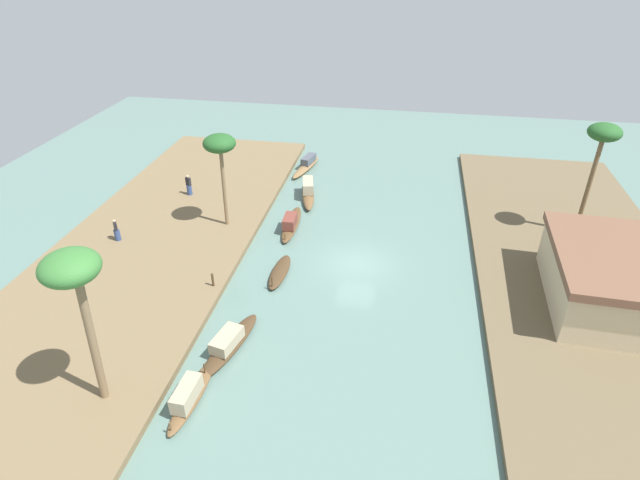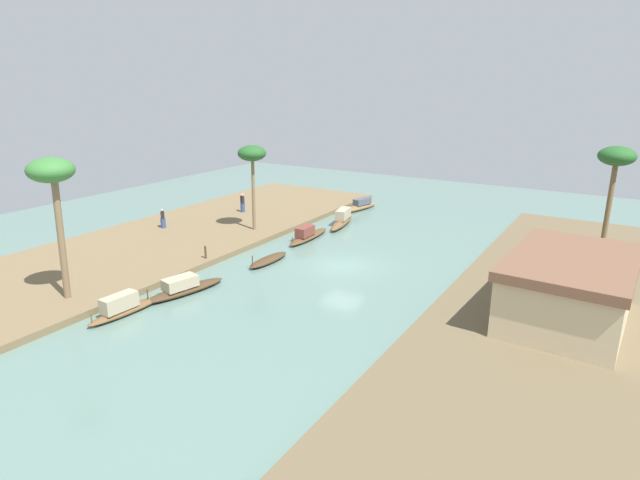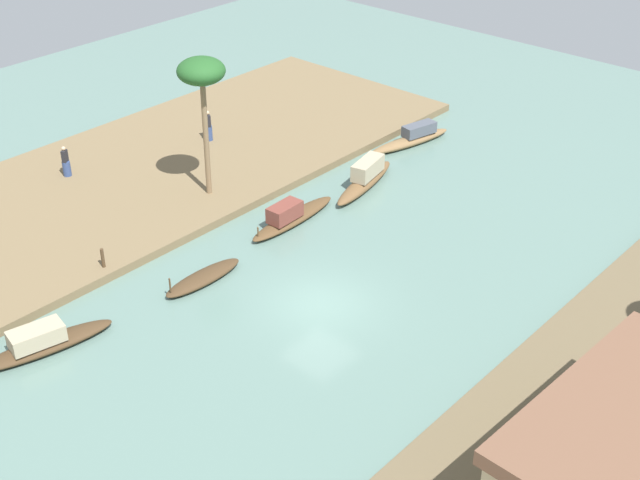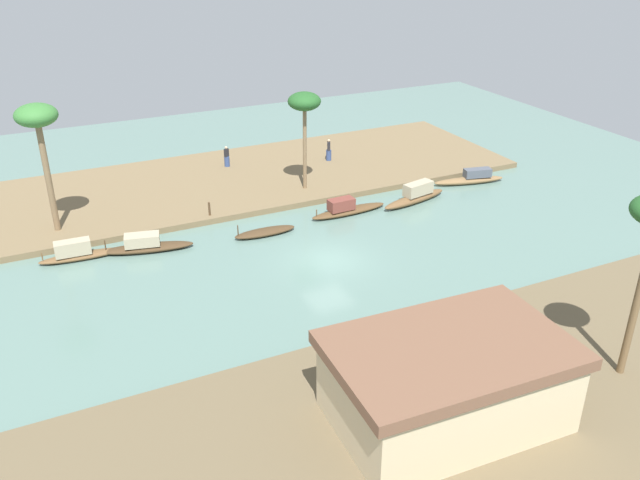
{
  "view_description": "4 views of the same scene",
  "coord_description": "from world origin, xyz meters",
  "views": [
    {
      "loc": [
        27.46,
        2.48,
        18.45
      ],
      "look_at": [
        -1.52,
        -2.7,
        0.65
      ],
      "focal_mm": 28.8,
      "sensor_mm": 36.0,
      "label": 1
    },
    {
      "loc": [
        28.68,
        15.69,
        11.8
      ],
      "look_at": [
        -2.29,
        -3.15,
        0.72
      ],
      "focal_mm": 29.37,
      "sensor_mm": 36.0,
      "label": 2
    },
    {
      "loc": [
        21.1,
        18.77,
        19.85
      ],
      "look_at": [
        -2.25,
        -1.99,
        1.16
      ],
      "focal_mm": 49.1,
      "sensor_mm": 36.0,
      "label": 3
    },
    {
      "loc": [
        14.48,
        29.12,
        17.2
      ],
      "look_at": [
        0.09,
        -0.88,
        0.92
      ],
      "focal_mm": 37.01,
      "sensor_mm": 36.0,
      "label": 4
    }
  ],
  "objects": [
    {
      "name": "riverbank_left",
      "position": [
        0.0,
        -13.85,
        0.19
      ],
      "size": [
        39.64,
        12.73,
        0.39
      ],
      "primitive_type": "cube",
      "color": "brown",
      "rests_on": "ground"
    },
    {
      "name": "person_by_mooring",
      "position": [
        -7.06,
        -14.24,
        1.07
      ],
      "size": [
        0.53,
        0.53,
        1.68
      ],
      "rotation": [
        0.0,
        0.0,
        1.15
      ],
      "color": "#33477A",
      "rests_on": "riverbank_left"
    },
    {
      "name": "sampan_open_hull",
      "position": [
        1.97,
        -4.63,
        0.2
      ],
      "size": [
        3.84,
        1.06,
        0.97
      ],
      "rotation": [
        0.0,
        0.0,
        -0.02
      ],
      "color": "#47331E",
      "rests_on": "river_water"
    },
    {
      "name": "sampan_near_left_bank",
      "position": [
        -3.89,
        -5.24,
        0.39
      ],
      "size": [
        5.36,
        1.21,
        1.15
      ],
      "rotation": [
        0.0,
        0.0,
        0.04
      ],
      "color": "brown",
      "rests_on": "river_water"
    },
    {
      "name": "river_water",
      "position": [
        0.0,
        0.0,
        0.0
      ],
      "size": [
        67.33,
        67.33,
        0.0
      ],
      "primitive_type": "plane",
      "color": "slate",
      "rests_on": "ground"
    },
    {
      "name": "palm_tree_left_near",
      "position": [
        -3.0,
        -9.7,
        6.27
      ],
      "size": [
        2.18,
        2.18,
        6.68
      ],
      "color": "#7F6647",
      "rests_on": "riverbank_left"
    },
    {
      "name": "sampan_downstream_large",
      "position": [
        -9.0,
        -5.01,
        0.51
      ],
      "size": [
        5.43,
        2.03,
        1.36
      ],
      "rotation": [
        0.0,
        0.0,
        0.21
      ],
      "color": "brown",
      "rests_on": "river_water"
    },
    {
      "name": "person_on_near_bank",
      "position": [
        0.44,
        -16.31,
        1.0
      ],
      "size": [
        0.54,
        0.54,
        1.57
      ],
      "rotation": [
        0.0,
        0.0,
        0.52
      ],
      "color": "#33477A",
      "rests_on": "riverbank_left"
    },
    {
      "name": "sampan_midstream",
      "position": [
        -14.55,
        -6.25,
        0.39
      ],
      "size": [
        5.34,
        2.02,
        1.08
      ],
      "rotation": [
        0.0,
        0.0,
        -0.22
      ],
      "color": "brown",
      "rests_on": "river_water"
    },
    {
      "name": "mooring_post",
      "position": [
        4.33,
        -8.08,
        0.82
      ],
      "size": [
        0.14,
        0.14,
        0.87
      ],
      "primitive_type": "cylinder",
      "color": "#4C3823",
      "rests_on": "riverbank_left"
    },
    {
      "name": "sampan_upstream_small",
      "position": [
        8.9,
        -5.56,
        0.39
      ],
      "size": [
        5.3,
        2.19,
        1.07
      ],
      "rotation": [
        0.0,
        0.0,
        -0.22
      ],
      "color": "#47331E",
      "rests_on": "river_water"
    }
  ]
}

